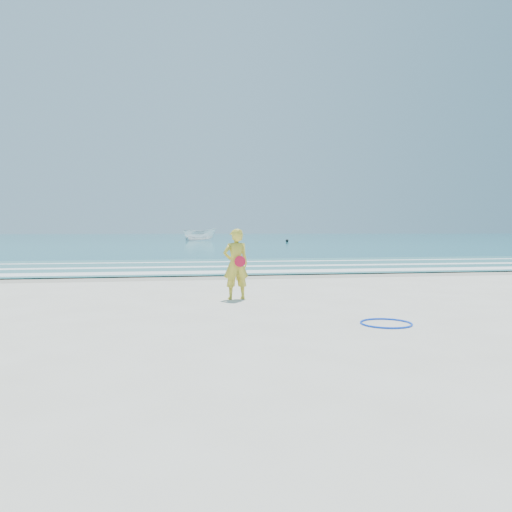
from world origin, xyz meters
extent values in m
plane|color=silver|center=(0.00, 0.00, 0.00)|extent=(400.00, 400.00, 0.00)
cube|color=#B2A893|center=(0.00, 9.00, 0.00)|extent=(400.00, 2.40, 0.00)
cube|color=#19727F|center=(0.00, 105.00, 0.02)|extent=(400.00, 190.00, 0.04)
cube|color=#59B7AD|center=(0.00, 14.00, 0.04)|extent=(400.00, 10.00, 0.01)
cube|color=white|center=(0.00, 10.30, 0.05)|extent=(400.00, 1.40, 0.01)
cube|color=white|center=(0.00, 13.20, 0.05)|extent=(400.00, 0.90, 0.01)
cube|color=white|center=(0.00, 16.50, 0.05)|extent=(400.00, 0.60, 0.01)
torus|color=blue|center=(2.26, -0.63, 0.02)|extent=(1.17, 1.17, 0.03)
imported|color=white|center=(2.62, 66.30, 1.01)|extent=(5.28, 2.78, 1.94)
sphere|color=black|center=(13.66, 55.95, 0.24)|extent=(0.41, 0.41, 0.41)
imported|color=gold|center=(0.01, 3.02, 0.86)|extent=(0.67, 0.49, 1.72)
cylinder|color=red|center=(0.09, 2.84, 0.93)|extent=(0.27, 0.08, 0.27)
camera|label=1|loc=(-1.52, -8.99, 1.69)|focal=35.00mm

